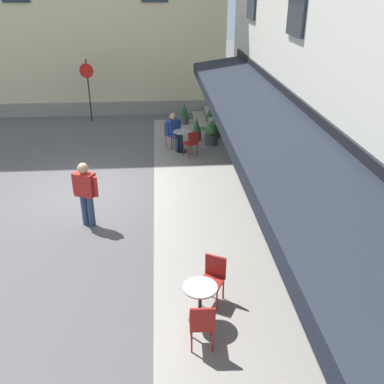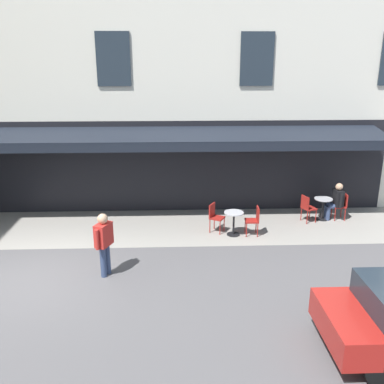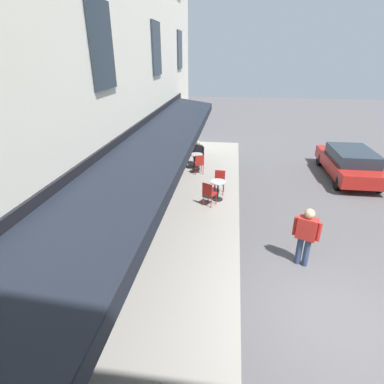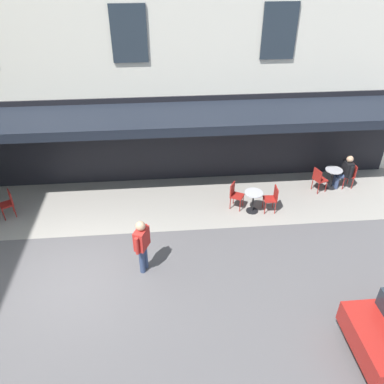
% 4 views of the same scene
% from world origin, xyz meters
% --- Properties ---
extents(ground_plane, '(70.00, 70.00, 0.00)m').
position_xyz_m(ground_plane, '(0.00, 0.00, 0.00)').
color(ground_plane, '#565456').
extents(sidewalk_cafe_terrace, '(20.50, 3.20, 0.01)m').
position_xyz_m(sidewalk_cafe_terrace, '(-3.25, -3.40, 0.00)').
color(sidewalk_cafe_terrace, gray).
rests_on(sidewalk_cafe_terrace, ground_plane).
extents(cafe_table_near_entrance, '(0.60, 0.60, 0.75)m').
position_xyz_m(cafe_table_near_entrance, '(-8.57, -3.82, 0.49)').
color(cafe_table_near_entrance, black).
rests_on(cafe_table_near_entrance, ground_plane).
extents(cafe_chair_red_kerbside, '(0.51, 0.51, 0.91)m').
position_xyz_m(cafe_chair_red_kerbside, '(-7.97, -3.62, 0.55)').
color(cafe_chair_red_kerbside, maroon).
rests_on(cafe_chair_red_kerbside, ground_plane).
extents(cafe_chair_red_under_awning, '(0.40, 0.40, 0.91)m').
position_xyz_m(cafe_chair_red_under_awning, '(-9.20, -3.83, 0.55)').
color(cafe_chair_red_under_awning, maroon).
rests_on(cafe_chair_red_under_awning, ground_plane).
extents(cafe_table_mid_terrace, '(0.60, 0.60, 0.75)m').
position_xyz_m(cafe_table_mid_terrace, '(-5.40, -2.62, 0.49)').
color(cafe_table_mid_terrace, black).
rests_on(cafe_table_mid_terrace, ground_plane).
extents(cafe_chair_red_facing_street, '(0.42, 0.42, 0.91)m').
position_xyz_m(cafe_chair_red_facing_street, '(-6.03, -2.59, 0.55)').
color(cafe_chair_red_facing_street, maroon).
rests_on(cafe_chair_red_facing_street, ground_plane).
extents(cafe_chair_red_corner_left, '(0.54, 0.54, 0.91)m').
position_xyz_m(cafe_chair_red_corner_left, '(-4.84, -2.92, 0.55)').
color(cafe_chair_red_corner_left, maroon).
rests_on(cafe_chair_red_corner_left, ground_plane).
extents(cafe_chair_red_near_door, '(0.54, 0.54, 0.91)m').
position_xyz_m(cafe_chair_red_near_door, '(2.51, -3.09, 0.55)').
color(cafe_chair_red_near_door, maroon).
rests_on(cafe_chair_red_near_door, ground_plane).
extents(seated_companion_in_black, '(0.52, 0.64, 1.28)m').
position_xyz_m(seated_companion_in_black, '(-8.99, -3.82, 0.69)').
color(seated_companion_in_black, navy).
rests_on(seated_companion_in_black, ground_plane).
extents(walking_pedestrian_in_red, '(0.44, 0.63, 1.64)m').
position_xyz_m(walking_pedestrian_in_red, '(-1.85, -0.21, 0.96)').
color(walking_pedestrian_in_red, navy).
rests_on(walking_pedestrian_in_red, ground_plane).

